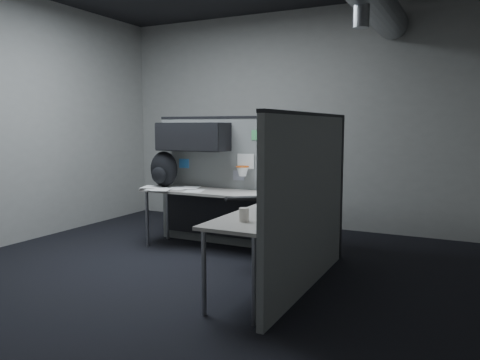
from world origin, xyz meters
The scene contains 12 objects.
room centered at (0.56, 0.00, 2.10)m, with size 5.62×5.62×3.22m.
partition_back centered at (-0.25, 1.23, 1.00)m, with size 2.44×0.42×1.63m.
partition_right centered at (1.10, 0.22, 0.82)m, with size 0.07×2.23×1.63m.
desk centered at (0.15, 0.70, 0.61)m, with size 2.31×2.11×0.73m.
monitor centered at (0.71, 0.90, 0.99)m, with size 0.59×0.59×0.51m.
keyboard centered at (0.31, 0.49, 0.75)m, with size 0.42×0.38×0.04m.
mouse centered at (0.75, 0.31, 0.75)m, with size 0.30×0.30×0.05m.
phone centered at (0.87, -0.12, 0.77)m, with size 0.21×0.22×0.10m.
bottles centered at (1.00, -0.46, 0.76)m, with size 0.12×0.16×0.07m.
cup centered at (0.77, -0.49, 0.79)m, with size 0.08×0.08×0.11m, color beige.
papers centered at (-0.88, 0.87, 0.74)m, with size 0.91×0.65×0.02m.
backpack centered at (-1.10, 1.02, 0.95)m, with size 0.41×0.39×0.46m.
Camera 1 is at (2.42, -3.88, 1.51)m, focal length 35.00 mm.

